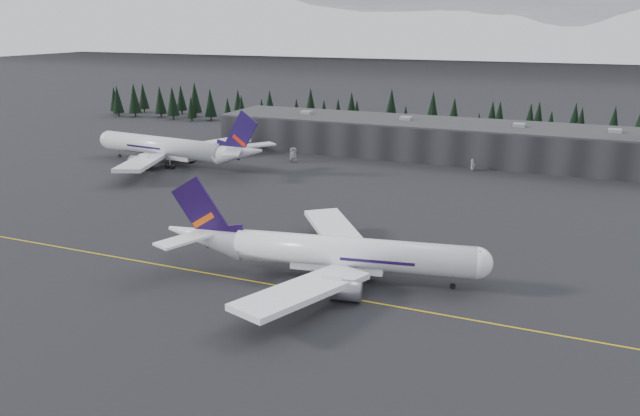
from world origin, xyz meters
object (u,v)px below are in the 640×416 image
at_px(terminal, 432,139).
at_px(jet_parked, 176,148).
at_px(gse_vehicle_a, 293,160).
at_px(gse_vehicle_b, 473,168).
at_px(jet_main, 324,251).

xyz_separation_m(terminal, jet_parked, (-76.71, -49.55, -0.47)).
bearing_deg(terminal, gse_vehicle_a, -145.23).
relative_size(terminal, gse_vehicle_b, 42.42).
xyz_separation_m(jet_main, gse_vehicle_b, (11.08, 101.86, -4.63)).
distance_m(jet_main, jet_parked, 109.37).
height_order(terminal, jet_main, jet_main).
xyz_separation_m(jet_parked, gse_vehicle_b, (94.90, 31.60, -5.19)).
relative_size(jet_parked, gse_vehicle_a, 13.75).
distance_m(jet_parked, gse_vehicle_b, 100.16).
xyz_separation_m(terminal, gse_vehicle_b, (18.19, -17.95, -5.66)).
distance_m(terminal, gse_vehicle_b, 26.17).
relative_size(jet_main, gse_vehicle_b, 16.74).
bearing_deg(gse_vehicle_b, gse_vehicle_a, -111.83).
bearing_deg(jet_parked, terminal, -141.24).
relative_size(gse_vehicle_a, gse_vehicle_b, 1.36).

